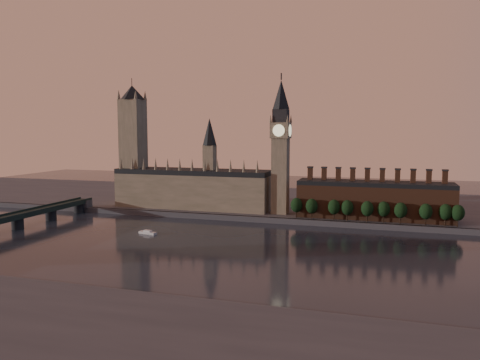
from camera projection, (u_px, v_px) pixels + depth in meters
The scene contains 17 objects.
ground at pixel (220, 252), 261.84m from camera, with size 900.00×900.00×0.00m, color black.
north_bank at pixel (285, 202), 430.77m from camera, with size 900.00×182.00×4.00m.
palace_of_westminster at pixel (194, 187), 387.66m from camera, with size 130.00×30.30×74.00m.
victoria_tower at pixel (133, 141), 400.13m from camera, with size 24.00×24.00×108.00m.
big_ben at pixel (281, 145), 357.41m from camera, with size 15.00×15.00×107.00m.
chimney_block at pixel (374, 200), 340.94m from camera, with size 110.00×25.00×37.00m.
embankment_tree_0 at pixel (296, 205), 342.74m from camera, with size 8.60×8.60×14.88m.
embankment_tree_1 at pixel (312, 206), 338.39m from camera, with size 8.60×8.60×14.88m.
embankment_tree_2 at pixel (334, 207), 334.32m from camera, with size 8.60×8.60×14.88m.
embankment_tree_3 at pixel (347, 208), 331.66m from camera, with size 8.60×8.60×14.88m.
embankment_tree_4 at pixel (367, 209), 326.96m from camera, with size 8.60×8.60×14.88m.
embankment_tree_5 at pixel (384, 209), 325.27m from camera, with size 8.60×8.60×14.88m.
embankment_tree_6 at pixel (401, 210), 320.60m from camera, with size 8.60×8.60×14.88m.
embankment_tree_7 at pixel (426, 211), 315.96m from camera, with size 8.60×8.60×14.88m.
embankment_tree_8 at pixel (446, 212), 313.90m from camera, with size 8.60×8.60×14.88m.
embankment_tree_9 at pixel (458, 213), 310.83m from camera, with size 8.60×8.60×14.88m.
river_boat at pixel (148, 232), 308.46m from camera, with size 13.12×6.08×2.53m.
Camera 1 is at (86.19, -241.41, 67.97)m, focal length 35.00 mm.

